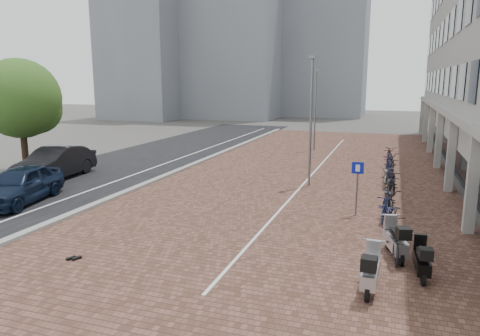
% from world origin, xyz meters
% --- Properties ---
extents(ground, '(140.00, 140.00, 0.00)m').
position_xyz_m(ground, '(0.00, 0.00, 0.00)').
color(ground, '#474442').
rests_on(ground, ground).
extents(plaza_brick, '(14.50, 42.00, 0.04)m').
position_xyz_m(plaza_brick, '(2.00, 12.00, 0.01)').
color(plaza_brick, brown).
rests_on(plaza_brick, ground).
extents(street_asphalt, '(8.00, 50.00, 0.03)m').
position_xyz_m(street_asphalt, '(-9.00, 12.00, 0.01)').
color(street_asphalt, black).
rests_on(street_asphalt, ground).
extents(curb, '(0.35, 42.00, 0.14)m').
position_xyz_m(curb, '(-5.10, 12.00, 0.07)').
color(curb, gray).
rests_on(curb, ground).
extents(lane_line, '(0.12, 44.00, 0.00)m').
position_xyz_m(lane_line, '(-7.00, 12.00, 0.02)').
color(lane_line, white).
rests_on(lane_line, street_asphalt).
extents(parking_line, '(0.10, 30.00, 0.00)m').
position_xyz_m(parking_line, '(2.20, 12.00, 0.04)').
color(parking_line, white).
rests_on(parking_line, plaza_brick).
extents(bg_towers, '(33.00, 23.00, 32.00)m').
position_xyz_m(bg_towers, '(-14.34, 48.94, 13.96)').
color(bg_towers, gray).
rests_on(bg_towers, ground).
extents(car_navy, '(2.74, 4.85, 1.56)m').
position_xyz_m(car_navy, '(-8.39, 2.04, 0.78)').
color(car_navy, black).
rests_on(car_navy, ground).
extents(car_dark, '(2.22, 5.21, 1.67)m').
position_xyz_m(car_dark, '(-10.34, 6.31, 0.84)').
color(car_dark, black).
rests_on(car_dark, ground).
extents(shoes, '(0.44, 0.40, 0.09)m').
position_xyz_m(shoes, '(-2.17, -2.25, 0.04)').
color(shoes, black).
rests_on(shoes, ground).
extents(scooter_front, '(0.96, 1.75, 1.15)m').
position_xyz_m(scooter_front, '(6.48, 0.97, 0.57)').
color(scooter_front, '#A9AAAF').
rests_on(scooter_front, ground).
extents(scooter_mid, '(0.56, 1.51, 1.02)m').
position_xyz_m(scooter_mid, '(7.13, -0.16, 0.51)').
color(scooter_mid, black).
rests_on(scooter_mid, ground).
extents(scooter_back, '(0.58, 1.67, 1.14)m').
position_xyz_m(scooter_back, '(5.91, -1.41, 0.57)').
color(scooter_back, '#B1B1B6').
rests_on(scooter_back, ground).
extents(parking_sign, '(0.44, 0.10, 2.09)m').
position_xyz_m(parking_sign, '(5.07, 4.74, 1.36)').
color(parking_sign, slate).
rests_on(parking_sign, ground).
extents(lamp_near, '(0.12, 0.12, 6.13)m').
position_xyz_m(lamp_near, '(2.52, 8.98, 3.06)').
color(lamp_near, slate).
rests_on(lamp_near, ground).
extents(lamp_far, '(0.12, 0.12, 5.82)m').
position_xyz_m(lamp_far, '(0.79, 20.42, 2.91)').
color(lamp_far, slate).
rests_on(lamp_far, ground).
extents(street_tree, '(4.31, 4.31, 6.27)m').
position_xyz_m(street_tree, '(-12.90, 7.15, 3.99)').
color(street_tree, '#382619').
rests_on(street_tree, ground).
extents(bike_row, '(1.21, 18.11, 1.05)m').
position_xyz_m(bike_row, '(6.24, 9.05, 0.52)').
color(bike_row, black).
rests_on(bike_row, ground).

